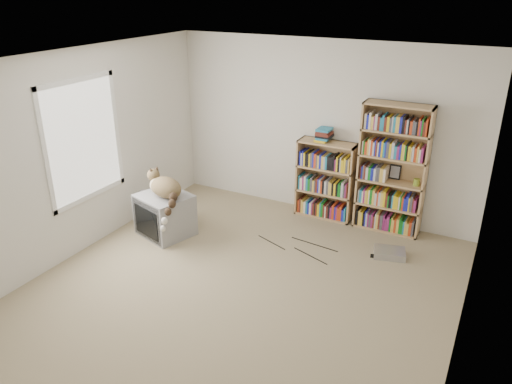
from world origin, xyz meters
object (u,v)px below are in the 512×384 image
at_px(bookcase_short, 326,182).
at_px(dvd_player, 389,253).
at_px(crt_tv, 166,215).
at_px(bookcase_tall, 392,172).
at_px(cat, 166,192).

bearing_deg(bookcase_short, dvd_player, -32.91).
xyz_separation_m(crt_tv, bookcase_short, (1.71, 1.54, 0.24)).
distance_m(crt_tv, bookcase_tall, 3.10).
height_order(cat, bookcase_short, bookcase_short).
bearing_deg(bookcase_tall, dvd_player, -72.82).
bearing_deg(bookcase_tall, crt_tv, -149.58).
distance_m(crt_tv, cat, 0.41).
relative_size(bookcase_tall, dvd_player, 4.59).
xyz_separation_m(cat, dvd_player, (2.76, 0.88, -0.63)).
bearing_deg(cat, crt_tv, 153.87).
height_order(crt_tv, dvd_player, crt_tv).
relative_size(crt_tv, bookcase_tall, 0.45).
bearing_deg(dvd_player, crt_tv, -179.48).
relative_size(bookcase_tall, bookcase_short, 1.56).
height_order(bookcase_tall, dvd_player, bookcase_tall).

